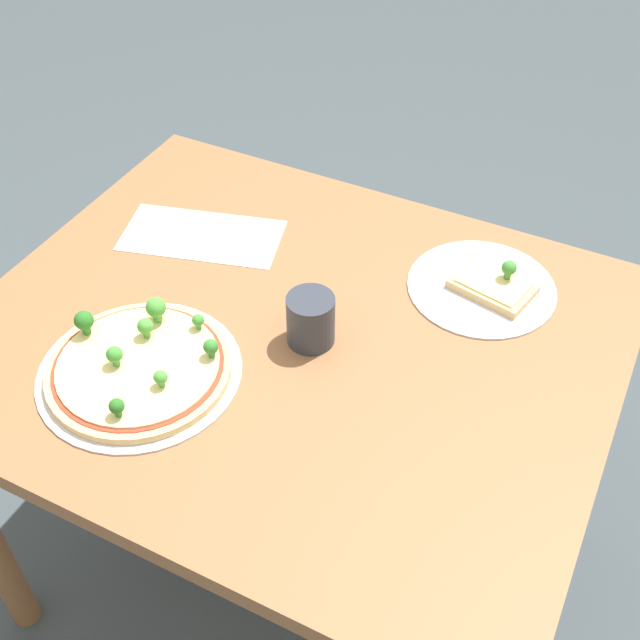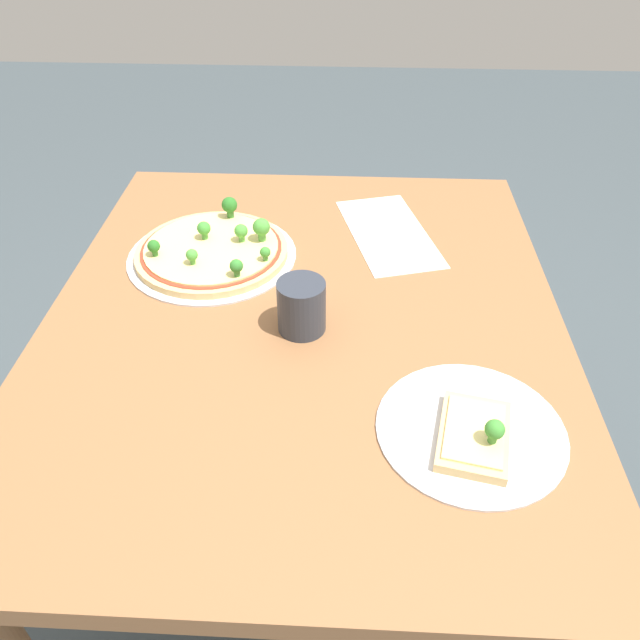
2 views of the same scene
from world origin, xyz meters
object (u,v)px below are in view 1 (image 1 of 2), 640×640
drinking_cup (311,319)px  pizza_tray_whole (139,366)px  dining_table (292,373)px  pizza_tray_slice (487,286)px

drinking_cup → pizza_tray_whole: bearing=42.0°
dining_table → drinking_cup: bearing=-176.9°
pizza_tray_whole → pizza_tray_slice: pizza_tray_whole is taller
dining_table → pizza_tray_whole: pizza_tray_whole is taller
dining_table → pizza_tray_whole: bearing=47.5°
pizza_tray_whole → pizza_tray_slice: size_ratio=1.24×
dining_table → pizza_tray_whole: size_ratio=3.27×
dining_table → pizza_tray_slice: size_ratio=4.04×
pizza_tray_slice → drinking_cup: size_ratio=2.92×
pizza_tray_whole → drinking_cup: bearing=-138.0°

